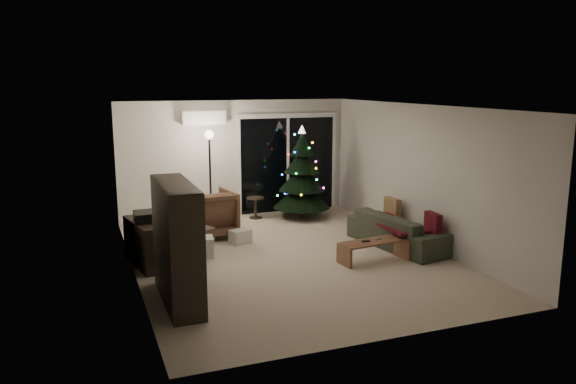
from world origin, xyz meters
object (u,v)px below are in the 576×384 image
(bookshelf, at_px, (162,245))
(christmas_tree, at_px, (302,172))
(sofa, at_px, (399,230))
(coffee_table, at_px, (374,251))
(media_cabinet, at_px, (147,243))
(armchair, at_px, (207,214))

(bookshelf, xyz_separation_m, christmas_tree, (3.51, 3.79, 0.19))
(sofa, bearing_deg, coffee_table, 117.09)
(bookshelf, height_order, media_cabinet, bookshelf)
(sofa, xyz_separation_m, coffee_table, (-0.84, -0.62, -0.12))
(christmas_tree, bearing_deg, coffee_table, -90.86)
(media_cabinet, height_order, christmas_tree, christmas_tree)
(coffee_table, bearing_deg, sofa, 28.99)
(armchair, xyz_separation_m, sofa, (3.04, -1.83, -0.15))
(sofa, distance_m, coffee_table, 1.05)
(sofa, distance_m, christmas_tree, 2.83)
(coffee_table, bearing_deg, christmas_tree, 81.99)
(armchair, distance_m, coffee_table, 3.30)
(bookshelf, xyz_separation_m, sofa, (4.30, 1.17, -0.51))
(sofa, bearing_deg, media_cabinet, 74.01)
(media_cabinet, bearing_deg, sofa, -17.79)
(media_cabinet, relative_size, coffee_table, 1.02)
(sofa, bearing_deg, bookshelf, 96.16)
(bookshelf, distance_m, armchair, 3.28)
(bookshelf, distance_m, sofa, 4.48)
(media_cabinet, height_order, armchair, armchair)
(armchair, height_order, christmas_tree, christmas_tree)
(media_cabinet, xyz_separation_m, sofa, (4.30, -0.52, -0.06))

